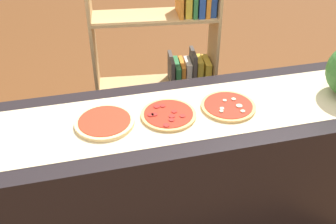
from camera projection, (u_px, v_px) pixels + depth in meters
name	position (u px, v px, depth m)	size (l,w,h in m)	color
counter	(168.00, 179.00, 2.17)	(2.32, 0.64, 0.88)	black
parchment_paper	(168.00, 115.00, 1.91)	(2.05, 0.45, 0.00)	beige
pizza_plain_0	(105.00, 122.00, 1.85)	(0.29, 0.29, 0.02)	#E5C17F
pizza_pepperoni_1	(168.00, 115.00, 1.90)	(0.27, 0.27, 0.02)	tan
pizza_mushroom_2	(228.00, 106.00, 1.96)	(0.28, 0.28, 0.02)	tan
bookshelf	(170.00, 55.00, 2.71)	(0.87, 0.38, 1.58)	tan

